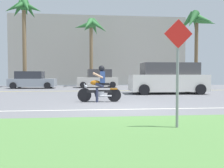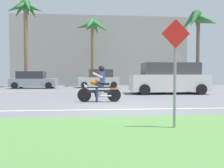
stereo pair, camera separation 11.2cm
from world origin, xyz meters
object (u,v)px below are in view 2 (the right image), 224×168
Objects in this scene: suv_nearby at (169,79)px; street_sign at (175,63)px; palm_tree_2 at (198,24)px; motorcyclist at (100,87)px; parked_car_0 at (33,80)px; palm_tree_1 at (25,13)px; parked_car_1 at (99,79)px; palm_tree_0 at (93,29)px.

suv_nearby is 10.24m from street_sign.
palm_tree_2 reaches higher than street_sign.
suv_nearby is at bearing 42.54° from motorcyclist.
parked_car_0 is 0.48× the size of palm_tree_1.
motorcyclist is at bearing -137.46° from suv_nearby.
suv_nearby reaches higher than motorcyclist.
street_sign reaches higher than parked_car_1.
motorcyclist is 12.24m from parked_car_0.
parked_car_0 is 17.90m from palm_tree_2.
palm_tree_1 is 20.90m from street_sign.
palm_tree_1 is 1.04× the size of palm_tree_2.
motorcyclist is at bearing -89.45° from palm_tree_0.
palm_tree_2 is at bearing -0.50° from palm_tree_0.
palm_tree_0 is at bearing 33.06° from parked_car_0.
motorcyclist is 5.78m from street_sign.
parked_car_0 is (-9.96, 6.81, -0.25)m from suv_nearby.
palm_tree_2 is (6.61, 10.13, 5.65)m from suv_nearby.
palm_tree_1 is (-1.12, 1.99, 6.30)m from parked_car_0.
palm_tree_0 reaches higher than parked_car_1.
palm_tree_2 reaches higher than parked_car_1.
street_sign is at bearing -107.88° from suv_nearby.
palm_tree_2 is at bearing 13.33° from parked_car_1.
suv_nearby is 0.60× the size of palm_tree_1.
palm_tree_0 is at bearing 101.33° from parked_car_1.
suv_nearby is at bearing -123.13° from palm_tree_2.
street_sign is (1.55, -19.96, -4.42)m from palm_tree_0.
suv_nearby is 1.30× the size of parked_car_1.
parked_car_1 is 5.78m from palm_tree_0.
motorcyclist is 15.33m from palm_tree_0.
suv_nearby is 0.62× the size of palm_tree_2.
palm_tree_2 reaches higher than parked_car_0.
parked_car_0 is 8.15m from palm_tree_0.
parked_car_0 is 17.90m from street_sign.
palm_tree_1 reaches higher than palm_tree_0.
motorcyclist is 0.50× the size of parked_car_1.
parked_car_0 is at bearing -168.64° from palm_tree_2.
parked_car_0 is (-5.40, 10.98, 0.02)m from motorcyclist.
palm_tree_1 is at bearing 141.55° from suv_nearby.
palm_tree_2 is (16.57, 3.33, 5.90)m from parked_car_0.
parked_car_1 is at bearing 88.09° from motorcyclist.
palm_tree_0 is at bearing 94.44° from street_sign.
palm_tree_2 is at bearing 52.04° from motorcyclist.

